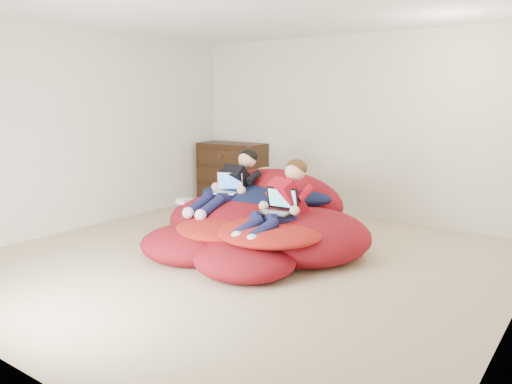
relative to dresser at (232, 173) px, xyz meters
The scene contains 9 objects.
room_shell 2.93m from the dresser, 49.44° to the right, with size 5.10×5.10×2.77m.
dresser is the anchor object (origin of this frame).
beanbag_pile 2.42m from the dresser, 44.70° to the right, with size 2.53×2.29×0.88m.
cream_pillow 1.53m from the dresser, 34.28° to the right, with size 0.46×0.29×0.29m, color silver.
older_boy 2.06m from the dresser, 51.53° to the right, with size 0.35×1.17×0.69m.
younger_boy 2.93m from the dresser, 41.64° to the right, with size 0.42×1.09×0.72m.
laptop_white 2.15m from the dresser, 53.41° to the right, with size 0.36×0.34×0.23m.
laptop_black 2.97m from the dresser, 42.62° to the right, with size 0.37×0.36×0.25m.
power_adapter 2.00m from the dresser, 68.44° to the right, with size 0.16×0.16×0.06m, color silver.
Camera 1 is at (2.99, -3.94, 1.66)m, focal length 35.00 mm.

